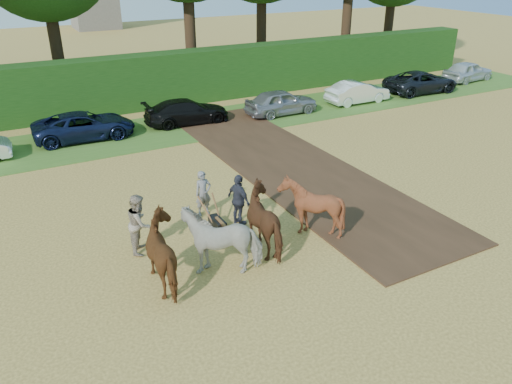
% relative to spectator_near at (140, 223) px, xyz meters
% --- Properties ---
extents(ground, '(120.00, 120.00, 0.00)m').
position_rel_spectator_near_xyz_m(ground, '(5.89, -3.43, -0.92)').
color(ground, gold).
rests_on(ground, ground).
extents(earth_strip, '(4.50, 17.00, 0.05)m').
position_rel_spectator_near_xyz_m(earth_strip, '(7.39, 3.57, -0.89)').
color(earth_strip, '#472D1C').
rests_on(earth_strip, ground).
extents(grass_verge, '(50.00, 5.00, 0.03)m').
position_rel_spectator_near_xyz_m(grass_verge, '(5.89, 10.57, -0.90)').
color(grass_verge, '#38601E').
rests_on(grass_verge, ground).
extents(hedgerow, '(46.00, 1.60, 3.00)m').
position_rel_spectator_near_xyz_m(hedgerow, '(5.89, 15.07, 0.58)').
color(hedgerow, '#14380F').
rests_on(hedgerow, ground).
extents(spectator_near, '(1.01, 1.10, 1.83)m').
position_rel_spectator_near_xyz_m(spectator_near, '(0.00, 0.00, 0.00)').
color(spectator_near, '#B8A690').
rests_on(spectator_near, ground).
extents(spectator_far, '(0.65, 1.10, 1.75)m').
position_rel_spectator_near_xyz_m(spectator_far, '(3.28, 0.06, -0.04)').
color(spectator_far, '#2A2C38').
rests_on(spectator_far, ground).
extents(plough_team, '(6.12, 4.56, 1.88)m').
position_rel_spectator_near_xyz_m(plough_team, '(2.60, -1.71, 0.02)').
color(plough_team, brown).
rests_on(plough_team, ground).
extents(parked_cars, '(40.92, 3.48, 1.40)m').
position_rel_spectator_near_xyz_m(parked_cars, '(9.52, 10.53, -0.25)').
color(parked_cars, silver).
rests_on(parked_cars, ground).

